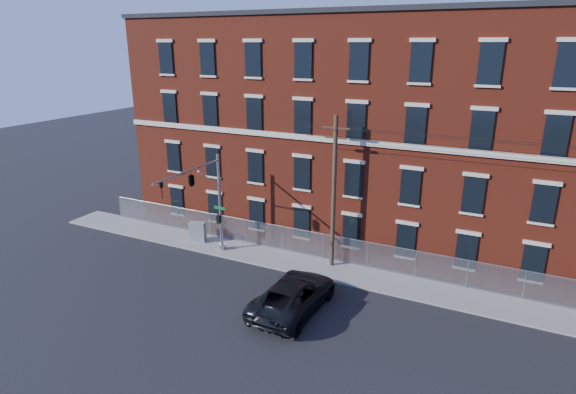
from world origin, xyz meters
The scene contains 8 objects.
ground centered at (0.00, 0.00, 0.00)m, with size 140.00×140.00×0.00m, color black.
sidewalk centered at (12.00, 5.00, 0.06)m, with size 65.00×3.00×0.12m, color gray.
mill_building centered at (12.00, 13.93, 8.15)m, with size 55.30×14.32×16.30m.
chain_link_fence centered at (12.00, 6.30, 1.06)m, with size 59.06×0.06×1.85m.
traffic_signal_mast centered at (-6.00, 2.18, 5.39)m, with size 0.90×6.75×7.00m.
utility_pole_near centered at (2.00, 5.60, 5.34)m, with size 1.80×0.28×10.00m.
pickup_truck centered at (2.00, -0.34, 0.90)m, with size 3.00×6.50×1.81m, color black.
utility_cabinet centered at (-8.44, 4.92, 0.87)m, with size 1.19×0.60×1.49m, color gray.
Camera 1 is at (11.92, -21.37, 14.25)m, focal length 29.40 mm.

